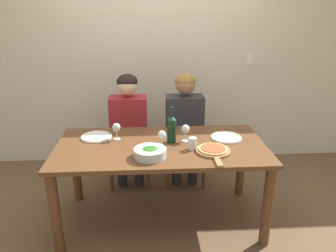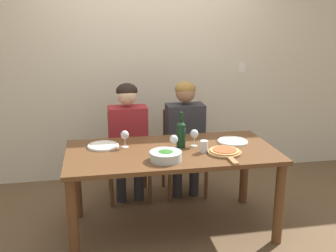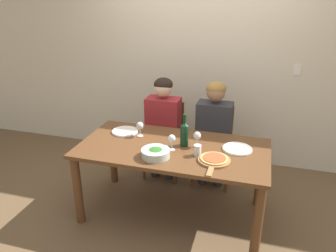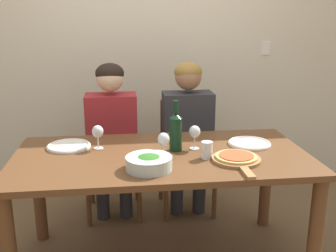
{
  "view_description": "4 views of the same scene",
  "coord_description": "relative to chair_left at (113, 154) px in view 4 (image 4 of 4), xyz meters",
  "views": [
    {
      "loc": [
        -0.09,
        -2.52,
        1.83
      ],
      "look_at": [
        0.06,
        0.07,
        0.88
      ],
      "focal_mm": 35.0,
      "sensor_mm": 36.0,
      "label": 1
    },
    {
      "loc": [
        -0.61,
        -3.07,
        1.81
      ],
      "look_at": [
        -0.01,
        0.1,
        0.92
      ],
      "focal_mm": 42.0,
      "sensor_mm": 36.0,
      "label": 2
    },
    {
      "loc": [
        0.72,
        -2.64,
        2.08
      ],
      "look_at": [
        -0.08,
        0.11,
        0.9
      ],
      "focal_mm": 35.0,
      "sensor_mm": 36.0,
      "label": 3
    },
    {
      "loc": [
        -0.23,
        -2.2,
        1.53
      ],
      "look_at": [
        0.04,
        0.04,
        0.9
      ],
      "focal_mm": 42.0,
      "sensor_mm": 36.0,
      "label": 4
    }
  ],
  "objects": [
    {
      "name": "back_wall",
      "position": [
        0.31,
        0.55,
        0.88
      ],
      "size": [
        10.0,
        0.06,
        2.7
      ],
      "color": "beige",
      "rests_on": "ground"
    },
    {
      "name": "dining_table",
      "position": [
        0.31,
        -0.78,
        0.16
      ],
      "size": [
        1.76,
        0.88,
        0.74
      ],
      "color": "brown",
      "rests_on": "ground"
    },
    {
      "name": "person_man",
      "position": [
        0.58,
        -0.11,
        0.25
      ],
      "size": [
        0.47,
        0.51,
        1.2
      ],
      "color": "#28282D",
      "rests_on": "ground"
    },
    {
      "name": "wine_glass_centre",
      "position": [
        0.31,
        -0.85,
        0.37
      ],
      "size": [
        0.07,
        0.07,
        0.15
      ],
      "color": "silver",
      "rests_on": "dining_table"
    },
    {
      "name": "person_woman",
      "position": [
        -0.0,
        -0.11,
        0.25
      ],
      "size": [
        0.47,
        0.51,
        1.2
      ],
      "color": "#28282D",
      "rests_on": "ground"
    },
    {
      "name": "wine_bottle",
      "position": [
        0.4,
        -0.73,
        0.39
      ],
      "size": [
        0.08,
        0.08,
        0.31
      ],
      "color": "black",
      "rests_on": "dining_table"
    },
    {
      "name": "wine_glass_right",
      "position": [
        0.52,
        -0.72,
        0.37
      ],
      "size": [
        0.07,
        0.07,
        0.15
      ],
      "color": "silver",
      "rests_on": "dining_table"
    },
    {
      "name": "wine_glass_left",
      "position": [
        -0.07,
        -0.64,
        0.37
      ],
      "size": [
        0.07,
        0.07,
        0.15
      ],
      "color": "silver",
      "rests_on": "dining_table"
    },
    {
      "name": "water_tumbler",
      "position": [
        0.56,
        -0.89,
        0.32
      ],
      "size": [
        0.07,
        0.07,
        0.1
      ],
      "color": "silver",
      "rests_on": "dining_table"
    },
    {
      "name": "chair_right",
      "position": [
        0.58,
        0.0,
        0.0
      ],
      "size": [
        0.42,
        0.42,
        0.88
      ],
      "color": "brown",
      "rests_on": "ground"
    },
    {
      "name": "broccoli_bowl",
      "position": [
        0.21,
        -1.02,
        0.3
      ],
      "size": [
        0.25,
        0.25,
        0.08
      ],
      "color": "silver",
      "rests_on": "dining_table"
    },
    {
      "name": "dinner_plate_left",
      "position": [
        -0.26,
        -0.59,
        0.28
      ],
      "size": [
        0.27,
        0.27,
        0.02
      ],
      "color": "silver",
      "rests_on": "dining_table"
    },
    {
      "name": "chair_left",
      "position": [
        0.0,
        0.0,
        0.0
      ],
      "size": [
        0.42,
        0.42,
        0.88
      ],
      "color": "brown",
      "rests_on": "ground"
    },
    {
      "name": "pizza_on_board",
      "position": [
        0.72,
        -0.96,
        0.28
      ],
      "size": [
        0.28,
        0.42,
        0.04
      ],
      "color": "#9E7042",
      "rests_on": "dining_table"
    },
    {
      "name": "dinner_plate_right",
      "position": [
        0.88,
        -0.68,
        0.28
      ],
      "size": [
        0.27,
        0.27,
        0.02
      ],
      "color": "silver",
      "rests_on": "dining_table"
    }
  ]
}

